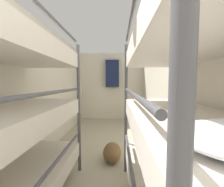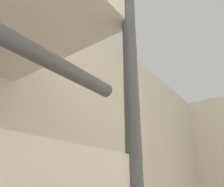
{
  "view_description": "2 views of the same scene",
  "coord_description": "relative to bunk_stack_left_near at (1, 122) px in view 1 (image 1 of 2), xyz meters",
  "views": [
    {
      "loc": [
        0.22,
        0.31,
        1.25
      ],
      "look_at": [
        0.08,
        3.75,
        1.0
      ],
      "focal_mm": 24.0,
      "sensor_mm": 36.0,
      "label": 1
    },
    {
      "loc": [
        -0.03,
        1.86,
        0.96
      ],
      "look_at": [
        -0.63,
        2.68,
        1.39
      ],
      "focal_mm": 35.0,
      "sensor_mm": 36.0,
      "label": 2
    }
  ],
  "objects": [
    {
      "name": "wall_left",
      "position": [
        -0.4,
        1.31,
        0.18
      ],
      "size": [
        0.06,
        5.57,
        2.26
      ],
      "color": "beige",
      "rests_on": "ground_plane"
    },
    {
      "name": "hanging_coat",
      "position": [
        0.71,
        3.92,
        0.61
      ],
      "size": [
        0.44,
        0.12,
        0.9
      ],
      "color": "#192347"
    },
    {
      "name": "wall_right",
      "position": [
        1.77,
        1.31,
        0.18
      ],
      "size": [
        0.06,
        5.57,
        2.26
      ],
      "color": "beige",
      "rests_on": "ground_plane"
    },
    {
      "name": "duffel_bag",
      "position": [
        0.81,
        1.2,
        -0.8
      ],
      "size": [
        0.29,
        0.46,
        0.29
      ],
      "color": "brown",
      "rests_on": "ground_plane"
    },
    {
      "name": "bunk_stack_left_near",
      "position": [
        0.0,
        0.0,
        0.0
      ],
      "size": [
        0.75,
        1.83,
        1.8
      ],
      "color": "#4C4C51",
      "rests_on": "ground_plane"
    },
    {
      "name": "wall_back",
      "position": [
        0.69,
        4.07,
        0.18
      ],
      "size": [
        2.23,
        0.06,
        2.26
      ],
      "color": "beige",
      "rests_on": "ground_plane"
    },
    {
      "name": "bunk_stack_right_near",
      "position": [
        1.37,
        0.0,
        0.0
      ],
      "size": [
        0.75,
        1.83,
        1.8
      ],
      "color": "#4C4C51",
      "rests_on": "ground_plane"
    }
  ]
}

